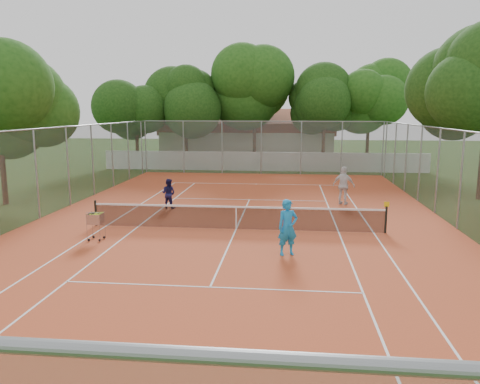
# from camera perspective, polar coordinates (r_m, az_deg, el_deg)

# --- Properties ---
(ground) EXTENTS (120.00, 120.00, 0.00)m
(ground) POSITION_cam_1_polar(r_m,az_deg,el_deg) (19.16, -0.47, -4.61)
(ground) COLOR #1C360E
(ground) RESTS_ON ground
(court_pad) EXTENTS (18.00, 34.00, 0.02)m
(court_pad) POSITION_cam_1_polar(r_m,az_deg,el_deg) (19.15, -0.47, -4.58)
(court_pad) COLOR #BC4924
(court_pad) RESTS_ON ground
(court_lines) EXTENTS (10.98, 23.78, 0.01)m
(court_lines) POSITION_cam_1_polar(r_m,az_deg,el_deg) (19.15, -0.47, -4.54)
(court_lines) COLOR white
(court_lines) RESTS_ON court_pad
(tennis_net) EXTENTS (11.88, 0.10, 0.98)m
(tennis_net) POSITION_cam_1_polar(r_m,az_deg,el_deg) (19.03, -0.47, -3.12)
(tennis_net) COLOR black
(tennis_net) RESTS_ON court_pad
(perimeter_fence) EXTENTS (18.00, 34.00, 4.00)m
(perimeter_fence) POSITION_cam_1_polar(r_m,az_deg,el_deg) (18.75, -0.48, 1.32)
(perimeter_fence) COLOR slate
(perimeter_fence) RESTS_ON ground
(boundary_wall) EXTENTS (26.00, 0.30, 1.50)m
(boundary_wall) POSITION_cam_1_polar(r_m,az_deg,el_deg) (37.70, 2.77, 3.75)
(boundary_wall) COLOR white
(boundary_wall) RESTS_ON ground
(clubhouse) EXTENTS (16.40, 9.00, 4.40)m
(clubhouse) POSITION_cam_1_polar(r_m,az_deg,el_deg) (47.67, 1.05, 6.80)
(clubhouse) COLOR beige
(clubhouse) RESTS_ON ground
(tropical_trees) EXTENTS (29.00, 19.00, 10.00)m
(tropical_trees) POSITION_cam_1_polar(r_m,az_deg,el_deg) (40.48, 3.06, 10.19)
(tropical_trees) COLOR #13340D
(tropical_trees) RESTS_ON ground
(player_near) EXTENTS (0.80, 0.67, 1.89)m
(player_near) POSITION_cam_1_polar(r_m,az_deg,el_deg) (15.68, 5.83, -4.31)
(player_near) COLOR #1887CD
(player_near) RESTS_ON court_pad
(player_far_left) EXTENTS (0.83, 0.72, 1.48)m
(player_far_left) POSITION_cam_1_polar(r_m,az_deg,el_deg) (23.32, -8.70, -0.18)
(player_far_left) COLOR #171745
(player_far_left) RESTS_ON court_pad
(player_far_right) EXTENTS (1.24, 0.91, 1.96)m
(player_far_right) POSITION_cam_1_polar(r_m,az_deg,el_deg) (24.54, 12.54, 0.77)
(player_far_right) COLOR silver
(player_far_right) RESTS_ON court_pad
(ball_hopper) EXTENTS (0.56, 0.56, 1.12)m
(ball_hopper) POSITION_cam_1_polar(r_m,az_deg,el_deg) (18.23, -17.16, -3.93)
(ball_hopper) COLOR #ABABB1
(ball_hopper) RESTS_ON court_pad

